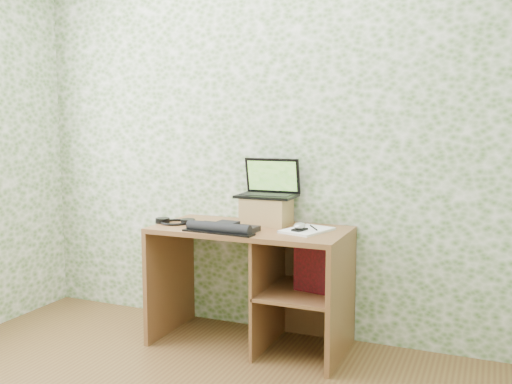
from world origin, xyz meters
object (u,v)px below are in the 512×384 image
at_px(desk, 264,270).
at_px(riser, 267,211).
at_px(keyboard, 223,228).
at_px(notepad, 307,230).
at_px(laptop, 269,188).

height_order(desk, riser, riser).
bearing_deg(riser, desk, -76.80).
bearing_deg(keyboard, notepad, 26.66).
height_order(riser, keyboard, riser).
xyz_separation_m(riser, notepad, (0.31, -0.13, -0.08)).
height_order(laptop, notepad, laptop).
height_order(desk, keyboard, keyboard).
xyz_separation_m(laptop, keyboard, (-0.15, -0.36, -0.21)).
bearing_deg(notepad, laptop, 168.57).
relative_size(laptop, notepad, 1.22).
distance_m(riser, laptop, 0.15).
bearing_deg(notepad, desk, -165.91).
relative_size(riser, notepad, 0.95).
relative_size(laptop, keyboard, 0.81).
relative_size(keyboard, notepad, 1.50).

